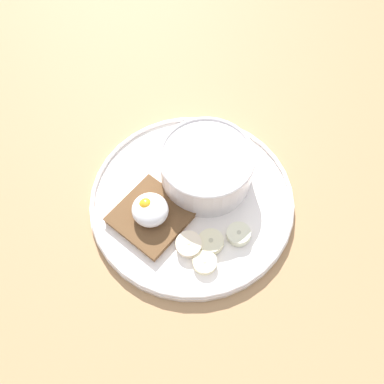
# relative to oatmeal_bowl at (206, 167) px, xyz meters

# --- Properties ---
(ground_plane) EXTENTS (1.20, 1.20, 0.02)m
(ground_plane) POSITION_rel_oatmeal_bowl_xyz_m (0.02, -0.03, -0.05)
(ground_plane) COLOR #A57C52
(ground_plane) RESTS_ON ground
(plate) EXTENTS (0.29, 0.29, 0.02)m
(plate) POSITION_rel_oatmeal_bowl_xyz_m (0.02, -0.03, -0.03)
(plate) COLOR white
(plate) RESTS_ON ground_plane
(oatmeal_bowl) EXTENTS (0.13, 0.13, 0.06)m
(oatmeal_bowl) POSITION_rel_oatmeal_bowl_xyz_m (0.00, 0.00, 0.00)
(oatmeal_bowl) COLOR white
(oatmeal_bowl) RESTS_ON plate
(toast_slice) EXTENTS (0.12, 0.12, 0.01)m
(toast_slice) POSITION_rel_oatmeal_bowl_xyz_m (0.02, -0.10, -0.02)
(toast_slice) COLOR brown
(toast_slice) RESTS_ON plate
(poached_egg) EXTENTS (0.05, 0.05, 0.03)m
(poached_egg) POSITION_rel_oatmeal_bowl_xyz_m (0.02, -0.10, -0.00)
(poached_egg) COLOR white
(poached_egg) RESTS_ON toast_slice
(banana_slice_front) EXTENTS (0.05, 0.05, 0.01)m
(banana_slice_front) POSITION_rel_oatmeal_bowl_xyz_m (0.09, -0.04, -0.02)
(banana_slice_front) COLOR beige
(banana_slice_front) RESTS_ON plate
(banana_slice_left) EXTENTS (0.05, 0.05, 0.01)m
(banana_slice_left) POSITION_rel_oatmeal_bowl_xyz_m (0.10, -0.01, -0.02)
(banana_slice_left) COLOR #EEECC9
(banana_slice_left) RESTS_ON plate
(banana_slice_back) EXTENTS (0.04, 0.04, 0.01)m
(banana_slice_back) POSITION_rel_oatmeal_bowl_xyz_m (0.11, -0.07, -0.03)
(banana_slice_back) COLOR #F7E9BA
(banana_slice_back) RESTS_ON plate
(banana_slice_right) EXTENTS (0.05, 0.05, 0.02)m
(banana_slice_right) POSITION_rel_oatmeal_bowl_xyz_m (0.08, -0.07, -0.02)
(banana_slice_right) COLOR #FBE6C4
(banana_slice_right) RESTS_ON plate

